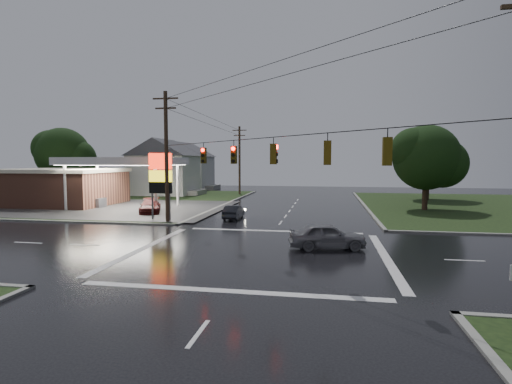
% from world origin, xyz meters
% --- Properties ---
extents(ground, '(120.00, 120.00, 0.00)m').
position_xyz_m(ground, '(0.00, 0.00, 0.00)').
color(ground, black).
rests_on(ground, ground).
extents(grass_nw, '(36.00, 36.00, 0.08)m').
position_xyz_m(grass_nw, '(-26.00, 26.00, 0.04)').
color(grass_nw, black).
rests_on(grass_nw, ground).
extents(gas_station, '(26.20, 18.00, 5.60)m').
position_xyz_m(gas_station, '(-25.68, 19.70, 2.55)').
color(gas_station, '#2D2D2D').
rests_on(gas_station, ground).
extents(pylon_sign, '(2.00, 0.35, 6.00)m').
position_xyz_m(pylon_sign, '(-10.50, 10.50, 4.01)').
color(pylon_sign, '#59595E').
rests_on(pylon_sign, ground).
extents(utility_pole_nw, '(2.20, 0.32, 11.00)m').
position_xyz_m(utility_pole_nw, '(-9.50, 9.50, 5.72)').
color(utility_pole_nw, '#382619').
rests_on(utility_pole_nw, ground).
extents(utility_pole_n, '(2.20, 0.32, 10.50)m').
position_xyz_m(utility_pole_n, '(-9.50, 38.00, 5.47)').
color(utility_pole_n, '#382619').
rests_on(utility_pole_n, ground).
extents(traffic_signals, '(26.87, 26.87, 1.47)m').
position_xyz_m(traffic_signals, '(0.02, -0.02, 6.48)').
color(traffic_signals, black).
rests_on(traffic_signals, ground).
extents(house_near, '(11.05, 8.48, 8.60)m').
position_xyz_m(house_near, '(-20.95, 36.00, 4.41)').
color(house_near, silver).
rests_on(house_near, ground).
extents(house_far, '(11.05, 8.48, 8.60)m').
position_xyz_m(house_far, '(-21.95, 48.00, 4.41)').
color(house_far, silver).
rests_on(house_far, ground).
extents(tree_nw_behind, '(8.93, 7.60, 10.00)m').
position_xyz_m(tree_nw_behind, '(-33.84, 29.99, 6.18)').
color(tree_nw_behind, black).
rests_on(tree_nw_behind, ground).
extents(tree_ne_near, '(7.99, 6.80, 8.98)m').
position_xyz_m(tree_ne_near, '(14.14, 21.99, 5.56)').
color(tree_ne_near, black).
rests_on(tree_ne_near, ground).
extents(tree_ne_far, '(8.46, 7.20, 9.80)m').
position_xyz_m(tree_ne_far, '(17.15, 33.99, 6.18)').
color(tree_ne_far, black).
rests_on(tree_ne_far, ground).
extents(car_north, '(1.32, 3.73, 1.23)m').
position_xyz_m(car_north, '(-4.46, 12.63, 0.61)').
color(car_north, black).
rests_on(car_north, ground).
extents(car_crossing, '(4.81, 2.66, 1.55)m').
position_xyz_m(car_crossing, '(3.86, 1.58, 0.77)').
color(car_crossing, slate).
rests_on(car_crossing, ground).
extents(car_pump, '(3.56, 5.17, 1.39)m').
position_xyz_m(car_pump, '(-13.62, 14.99, 0.70)').
color(car_pump, '#4E1311').
rests_on(car_pump, ground).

